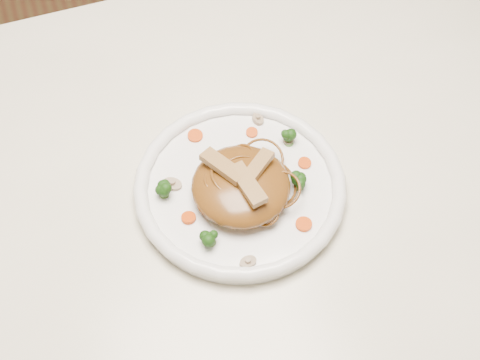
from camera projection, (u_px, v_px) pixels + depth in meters
name	position (u px, v px, depth m)	size (l,w,h in m)	color
ground	(227.00, 339.00, 1.52)	(4.00, 4.00, 0.00)	brown
table	(220.00, 195.00, 0.98)	(1.20, 0.80, 0.75)	#F0E9CC
plate	(240.00, 189.00, 0.86)	(0.29, 0.29, 0.02)	white
noodle_mound	(241.00, 186.00, 0.83)	(0.13, 0.13, 0.04)	brown
chicken_a	(257.00, 167.00, 0.81)	(0.06, 0.02, 0.01)	#A5834E
chicken_b	(223.00, 166.00, 0.81)	(0.07, 0.02, 0.01)	#A5834E
chicken_c	(247.00, 184.00, 0.80)	(0.07, 0.02, 0.01)	#A5834E
broccoli_0	(289.00, 138.00, 0.89)	(0.02, 0.02, 0.03)	#18440E
broccoli_1	(163.00, 188.00, 0.83)	(0.03, 0.03, 0.03)	#18440E
broccoli_2	(210.00, 237.00, 0.79)	(0.02, 0.02, 0.03)	#18440E
broccoli_3	(300.00, 180.00, 0.84)	(0.03, 0.03, 0.03)	#18440E
carrot_0	(252.00, 133.00, 0.90)	(0.02, 0.02, 0.01)	#E24708
carrot_1	(189.00, 218.00, 0.82)	(0.02, 0.02, 0.01)	#E24708
carrot_2	(305.00, 163.00, 0.87)	(0.02, 0.02, 0.01)	#E24708
carrot_3	(195.00, 136.00, 0.90)	(0.02, 0.02, 0.01)	#E24708
carrot_4	(304.00, 224.00, 0.82)	(0.02, 0.02, 0.01)	#E24708
mushroom_0	(248.00, 262.00, 0.78)	(0.02, 0.02, 0.01)	tan
mushroom_1	(289.00, 138.00, 0.90)	(0.02, 0.02, 0.01)	tan
mushroom_2	(173.00, 184.00, 0.85)	(0.03, 0.03, 0.01)	tan
mushroom_3	(258.00, 119.00, 0.92)	(0.02, 0.02, 0.01)	tan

